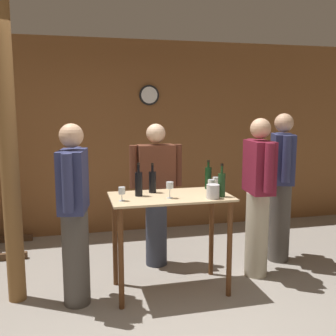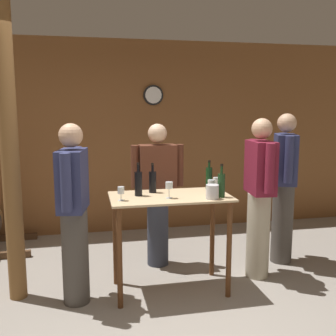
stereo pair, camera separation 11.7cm
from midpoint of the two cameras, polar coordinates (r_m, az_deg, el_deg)
The scene contains 17 objects.
ground_plane at distance 3.51m, azimuth -2.02°, elevation -21.77°, with size 14.00×14.00×0.00m, color gray.
back_wall at distance 5.59m, azimuth -7.48°, elevation 4.38°, with size 8.40×0.08×2.70m.
tasting_table at distance 3.79m, azimuth -0.53°, elevation -6.97°, with size 1.14×0.62×0.95m.
wooden_post at distance 3.77m, azimuth -22.91°, elevation 1.54°, with size 0.16×0.16×2.70m.
wine_bottle_far_left at distance 3.71m, azimuth -5.18°, elevation -2.20°, with size 0.07×0.07×0.32m.
wine_bottle_left at distance 3.85m, azimuth -3.13°, elevation -1.94°, with size 0.07×0.07×0.29m.
wine_bottle_center at distance 4.04m, azimuth 5.04°, elevation -1.34°, with size 0.07×0.07×0.30m.
wine_bottle_right at distance 3.69m, azimuth 6.89°, elevation -2.34°, with size 0.07×0.07×0.31m.
wine_glass_near_left at distance 3.54m, azimuth -7.66°, elevation -3.36°, with size 0.06×0.06×0.13m.
wine_glass_near_center at distance 3.61m, azimuth -0.66°, elevation -2.62°, with size 0.07×0.07×0.15m.
wine_glass_near_right at distance 3.76m, azimuth 5.44°, elevation -2.31°, with size 0.07×0.07×0.15m.
wine_glass_far_side at distance 3.94m, azimuth 6.07°, elevation -1.94°, with size 0.06×0.06×0.14m.
ice_bucket at distance 3.62m, azimuth 5.62°, elevation -3.42°, with size 0.12×0.12×0.13m.
person_host at distance 3.61m, azimuth -14.37°, elevation -6.13°, with size 0.29×0.58×1.65m.
person_visitor_with_scarf at distance 4.39m, azimuth -2.50°, elevation -3.50°, with size 0.59×0.24×1.60m.
person_visitor_bearded at distance 4.19m, azimuth 12.17°, elevation -3.75°, with size 0.25×0.59×1.67m.
person_visitor_near_door at distance 4.66m, azimuth 15.42°, elevation -2.29°, with size 0.34×0.56×1.71m.
Camera 1 is at (-0.66, -2.94, 1.79)m, focal length 42.00 mm.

